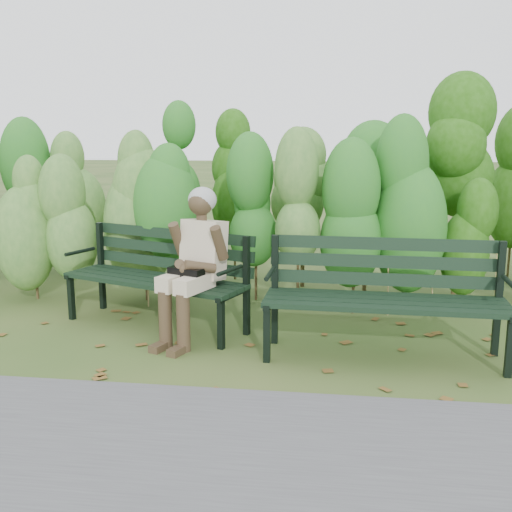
# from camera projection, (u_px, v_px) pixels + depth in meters

# --- Properties ---
(ground) EXTENTS (80.00, 80.00, 0.00)m
(ground) POSITION_uv_depth(u_px,v_px,m) (251.00, 347.00, 5.30)
(ground) COLOR #294A19
(footpath) EXTENTS (60.00, 2.50, 0.01)m
(footpath) POSITION_uv_depth(u_px,v_px,m) (191.00, 489.00, 3.16)
(footpath) COLOR #474749
(footpath) RESTS_ON ground
(hedge_band) EXTENTS (11.04, 1.67, 2.42)m
(hedge_band) POSITION_uv_depth(u_px,v_px,m) (274.00, 187.00, 6.86)
(hedge_band) COLOR #47381E
(hedge_band) RESTS_ON ground
(leaf_litter) EXTENTS (5.81, 2.17, 0.01)m
(leaf_litter) POSITION_uv_depth(u_px,v_px,m) (275.00, 354.00, 5.10)
(leaf_litter) COLOR brown
(leaf_litter) RESTS_ON ground
(bench_left) EXTENTS (1.96, 1.24, 0.94)m
(bench_left) POSITION_uv_depth(u_px,v_px,m) (161.00, 270.00, 5.83)
(bench_left) COLOR black
(bench_left) RESTS_ON ground
(bench_right) EXTENTS (1.99, 0.71, 0.99)m
(bench_right) POSITION_uv_depth(u_px,v_px,m) (384.00, 288.00, 5.00)
(bench_right) COLOR black
(bench_right) RESTS_ON ground
(seated_woman) EXTENTS (0.64, 0.87, 1.38)m
(seated_woman) POSITION_uv_depth(u_px,v_px,m) (195.00, 256.00, 5.37)
(seated_woman) COLOR #C4B993
(seated_woman) RESTS_ON ground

